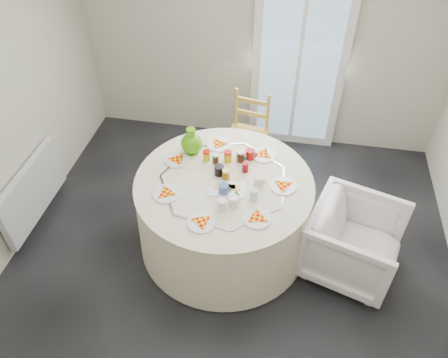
% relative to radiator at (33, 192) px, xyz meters
% --- Properties ---
extents(floor, '(4.00, 4.00, 0.00)m').
position_rel_radiator_xyz_m(floor, '(1.94, -0.20, -0.38)').
color(floor, black).
rests_on(floor, ground).
extents(wall_back, '(4.00, 0.02, 2.60)m').
position_rel_radiator_xyz_m(wall_back, '(1.94, 1.80, 0.92)').
color(wall_back, '#BCB5A3').
rests_on(wall_back, floor).
extents(glass_door, '(1.00, 0.08, 2.10)m').
position_rel_radiator_xyz_m(glass_door, '(2.34, 1.75, 0.67)').
color(glass_door, silver).
rests_on(glass_door, floor).
extents(radiator, '(0.07, 1.00, 0.55)m').
position_rel_radiator_xyz_m(radiator, '(0.00, 0.00, 0.00)').
color(radiator, silver).
rests_on(radiator, floor).
extents(table, '(1.57, 1.57, 0.79)m').
position_rel_radiator_xyz_m(table, '(1.84, 0.06, -0.01)').
color(table, '#EFEAC5').
rests_on(table, floor).
extents(wooden_chair, '(0.47, 0.45, 0.91)m').
position_rel_radiator_xyz_m(wooden_chair, '(1.88, 1.14, 0.09)').
color(wooden_chair, gold).
rests_on(wooden_chair, floor).
extents(armchair, '(0.88, 0.91, 0.76)m').
position_rel_radiator_xyz_m(armchair, '(2.99, -0.04, 0.01)').
color(armchair, white).
rests_on(armchair, floor).
extents(place_settings, '(1.60, 1.60, 0.02)m').
position_rel_radiator_xyz_m(place_settings, '(1.84, 0.06, 0.39)').
color(place_settings, silver).
rests_on(place_settings, table).
extents(jar_cluster, '(0.45, 0.29, 0.12)m').
position_rel_radiator_xyz_m(jar_cluster, '(1.81, 0.26, 0.44)').
color(jar_cluster, '#9B511B').
rests_on(jar_cluster, table).
extents(butter_tub, '(0.13, 0.11, 0.05)m').
position_rel_radiator_xyz_m(butter_tub, '(1.95, 0.40, 0.41)').
color(butter_tub, '#087EA0').
rests_on(butter_tub, table).
extents(green_pitcher, '(0.20, 0.20, 0.25)m').
position_rel_radiator_xyz_m(green_pitcher, '(1.48, 0.39, 0.49)').
color(green_pitcher, '#4AA10C').
rests_on(green_pitcher, table).
extents(cheese_platter, '(0.31, 0.21, 0.04)m').
position_rel_radiator_xyz_m(cheese_platter, '(1.88, -0.03, 0.39)').
color(cheese_platter, white).
rests_on(cheese_platter, table).
extents(mugs_glasses, '(0.78, 0.78, 0.11)m').
position_rel_radiator_xyz_m(mugs_glasses, '(1.96, 0.02, 0.43)').
color(mugs_glasses, gray).
rests_on(mugs_glasses, table).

